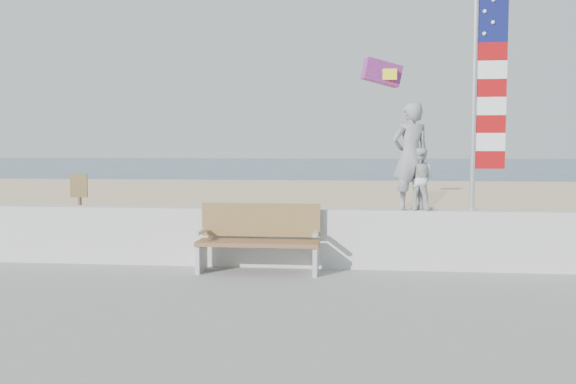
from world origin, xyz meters
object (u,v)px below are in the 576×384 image
object	(u,v)px
flag	(483,81)
child	(419,179)
bench	(259,237)
adult	(411,156)

from	to	relation	value
flag	child	bearing A→B (deg)	179.98
bench	flag	bearing A→B (deg)	7.89
bench	child	bearing A→B (deg)	10.84
child	bench	xyz separation A→B (m)	(-2.37, -0.45, -0.86)
adult	child	world-z (taller)	adult
flag	bench	bearing A→B (deg)	-172.11
adult	bench	distance (m)	2.58
child	bench	bearing A→B (deg)	30.86
adult	bench	size ratio (longest dim) A/B	0.90
child	flag	distance (m)	1.70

